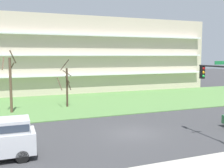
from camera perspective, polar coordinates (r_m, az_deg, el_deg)
ground at (r=21.14m, az=4.46°, el=-10.41°), size 160.00×160.00×0.00m
grass_lawn_strip at (r=33.96m, az=-5.86°, el=-4.04°), size 80.00×16.00×0.08m
apartment_building at (r=46.38m, az=-10.34°, el=6.07°), size 49.00×11.54×12.11m
tree_left at (r=29.60m, az=-20.80°, el=0.29°), size 1.47×1.45×6.55m
tree_center at (r=31.28m, az=-9.67°, el=-0.29°), size 1.51×1.82×5.55m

